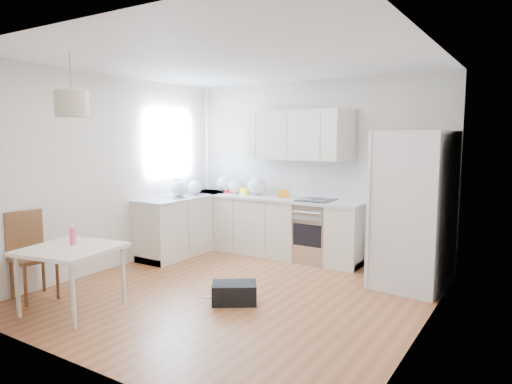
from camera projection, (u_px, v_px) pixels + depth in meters
floor at (236, 293)px, 5.42m from camera, size 4.20×4.20×0.00m
ceiling at (235, 60)px, 5.10m from camera, size 4.20×4.20×0.00m
wall_back at (313, 170)px, 7.03m from camera, size 4.20×0.00×4.20m
wall_left at (112, 173)px, 6.37m from camera, size 0.00×4.20×4.20m
wall_right at (425, 192)px, 4.15m from camera, size 0.00×4.20×4.20m
window_glassblock at (169, 143)px, 7.29m from camera, size 0.02×1.00×1.00m
cabinets_back at (270, 227)px, 7.20m from camera, size 3.00×0.60×0.88m
cabinets_left at (187, 225)px, 7.33m from camera, size 0.60×1.80×0.88m
counter_back at (270, 198)px, 7.15m from camera, size 3.02×0.64×0.04m
counter_left at (186, 197)px, 7.28m from camera, size 0.64×1.82×0.04m
backsplash_back at (279, 177)px, 7.36m from camera, size 3.00×0.01×0.58m
backsplash_left at (172, 177)px, 7.40m from camera, size 0.01×1.80×0.58m
upper_cabinets at (300, 135)px, 6.91m from camera, size 1.70×0.32×0.75m
range_oven at (316, 232)px, 6.78m from camera, size 0.50×0.61×0.88m
sink at (184, 196)px, 7.23m from camera, size 0.50×0.80×0.16m
refrigerator at (415, 210)px, 5.59m from camera, size 0.99×1.04×1.92m
dining_table at (71, 254)px, 4.82m from camera, size 1.01×1.01×0.69m
dining_chair at (34, 256)px, 5.19m from camera, size 0.48×0.48×1.00m
drink_bottle at (73, 234)px, 4.92m from camera, size 0.08×0.08×0.22m
gym_bag at (234, 293)px, 5.10m from camera, size 0.59×0.54×0.23m
pendant_lamp at (72, 104)px, 4.58m from camera, size 0.42×0.42×0.26m
grocery_bag_a at (225, 184)px, 7.71m from camera, size 0.30×0.25×0.27m
grocery_bag_b at (236, 187)px, 7.52m from camera, size 0.26×0.22×0.23m
grocery_bag_c at (257, 186)px, 7.32m from camera, size 0.32×0.27×0.28m
grocery_bag_d at (195, 187)px, 7.48m from camera, size 0.24×0.21×0.22m
grocery_bag_e at (179, 189)px, 7.15m from camera, size 0.27×0.23×0.24m
snack_orange at (284, 194)px, 7.04m from camera, size 0.21×0.18×0.12m
snack_yellow at (244, 191)px, 7.40m from camera, size 0.18×0.15×0.11m
snack_red at (229, 190)px, 7.66m from camera, size 0.17×0.15×0.10m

